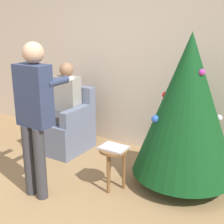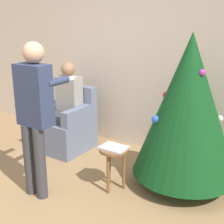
{
  "view_description": "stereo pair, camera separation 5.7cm",
  "coord_description": "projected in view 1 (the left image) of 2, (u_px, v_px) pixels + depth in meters",
  "views": [
    {
      "loc": [
        2.14,
        -1.77,
        1.91
      ],
      "look_at": [
        0.45,
        0.93,
        0.93
      ],
      "focal_mm": 50.0,
      "sensor_mm": 36.0,
      "label": 1
    },
    {
      "loc": [
        2.19,
        -1.74,
        1.91
      ],
      "look_at": [
        0.45,
        0.93,
        0.93
      ],
      "focal_mm": 50.0,
      "sensor_mm": 36.0,
      "label": 2
    }
  ],
  "objects": [
    {
      "name": "ground_plane",
      "position": [
        23.0,
        218.0,
        3.08
      ],
      "size": [
        14.0,
        14.0,
        0.0
      ],
      "primitive_type": "plane",
      "color": "#99754C"
    },
    {
      "name": "wall_back",
      "position": [
        133.0,
        57.0,
        4.49
      ],
      "size": [
        8.0,
        0.06,
        2.7
      ],
      "color": "beige",
      "rests_on": "ground_plane"
    },
    {
      "name": "christmas_tree",
      "position": [
        187.0,
        106.0,
        3.46
      ],
      "size": [
        1.19,
        1.19,
        1.76
      ],
      "color": "brown",
      "rests_on": "ground_plane"
    },
    {
      "name": "armchair",
      "position": [
        66.0,
        127.0,
        4.61
      ],
      "size": [
        0.63,
        0.71,
        0.93
      ],
      "color": "slate",
      "rests_on": "ground_plane"
    },
    {
      "name": "person_seated",
      "position": [
        64.0,
        103.0,
        4.48
      ],
      "size": [
        0.36,
        0.46,
        1.29
      ],
      "color": "#38383D",
      "rests_on": "ground_plane"
    },
    {
      "name": "person_standing",
      "position": [
        35.0,
        109.0,
        3.23
      ],
      "size": [
        0.4,
        0.57,
        1.67
      ],
      "color": "#38383D",
      "rests_on": "ground_plane"
    },
    {
      "name": "side_stool",
      "position": [
        114.0,
        157.0,
        3.5
      ],
      "size": [
        0.33,
        0.33,
        0.5
      ],
      "color": "brown",
      "rests_on": "ground_plane"
    },
    {
      "name": "laptop",
      "position": [
        114.0,
        147.0,
        3.47
      ],
      "size": [
        0.3,
        0.23,
        0.02
      ],
      "color": "silver",
      "rests_on": "side_stool"
    }
  ]
}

